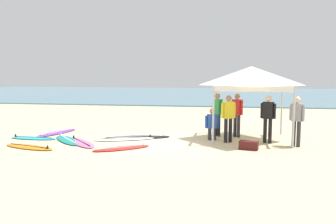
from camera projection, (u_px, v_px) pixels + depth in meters
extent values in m
plane|color=beige|center=(161.00, 142.00, 12.39)|extent=(80.00, 80.00, 0.00)
cube|color=#568499|center=(209.00, 94.00, 43.58)|extent=(80.00, 36.00, 0.10)
cylinder|color=#B7B7BC|center=(213.00, 116.00, 11.73)|extent=(0.07, 0.07, 2.05)
cylinder|color=#B7B7BC|center=(294.00, 118.00, 11.27)|extent=(0.07, 0.07, 2.05)
cylinder|color=#B7B7BC|center=(216.00, 109.00, 14.31)|extent=(0.07, 0.07, 2.05)
cylinder|color=#B7B7BC|center=(282.00, 110.00, 13.85)|extent=(0.07, 0.07, 2.05)
cube|color=white|center=(253.00, 89.00, 11.40)|extent=(2.64, 0.03, 0.18)
cube|color=white|center=(249.00, 87.00, 13.98)|extent=(2.64, 0.03, 0.18)
cube|color=white|center=(215.00, 87.00, 12.92)|extent=(0.03, 2.64, 0.18)
cube|color=white|center=(288.00, 88.00, 12.46)|extent=(0.03, 2.64, 0.18)
pyramid|color=white|center=(251.00, 76.00, 12.64)|extent=(2.76, 2.76, 0.70)
ellipsoid|color=pink|center=(81.00, 142.00, 12.17)|extent=(1.88, 1.98, 0.07)
cube|color=black|center=(81.00, 141.00, 12.17)|extent=(1.26, 1.38, 0.01)
cone|color=black|center=(74.00, 136.00, 12.90)|extent=(0.09, 0.09, 0.12)
ellipsoid|color=white|center=(125.00, 139.00, 12.88)|extent=(2.38, 1.48, 0.07)
cube|color=black|center=(125.00, 138.00, 12.88)|extent=(1.83, 0.81, 0.01)
cone|color=black|center=(150.00, 135.00, 13.08)|extent=(0.09, 0.09, 0.12)
ellipsoid|color=orange|center=(29.00, 147.00, 11.43)|extent=(2.12, 1.10, 0.07)
cube|color=black|center=(29.00, 146.00, 11.43)|extent=(1.68, 0.53, 0.01)
cone|color=black|center=(47.00, 146.00, 11.06)|extent=(0.09, 0.09, 0.12)
ellipsoid|color=purple|center=(57.00, 133.00, 14.27)|extent=(1.13, 2.26, 0.07)
cube|color=white|center=(57.00, 132.00, 14.26)|extent=(0.52, 1.80, 0.01)
cone|color=white|center=(41.00, 134.00, 13.45)|extent=(0.09, 0.09, 0.12)
ellipsoid|color=#19847F|center=(68.00, 140.00, 12.63)|extent=(1.98, 2.09, 0.07)
cube|color=white|center=(68.00, 139.00, 12.63)|extent=(1.34, 1.45, 0.01)
cone|color=white|center=(61.00, 134.00, 13.40)|extent=(0.09, 0.09, 0.12)
ellipsoid|color=#23B2CC|center=(33.00, 138.00, 13.03)|extent=(1.89, 0.57, 0.07)
cube|color=black|center=(33.00, 137.00, 13.03)|extent=(1.59, 0.10, 0.01)
cone|color=black|center=(15.00, 135.00, 13.18)|extent=(0.09, 0.09, 0.12)
ellipsoid|color=red|center=(122.00, 148.00, 11.24)|extent=(1.89, 1.61, 0.07)
cube|color=white|center=(122.00, 147.00, 11.24)|extent=(1.36, 1.04, 0.01)
cone|color=white|center=(144.00, 143.00, 11.60)|extent=(0.09, 0.09, 0.12)
ellipsoid|color=black|center=(138.00, 137.00, 13.23)|extent=(2.60, 1.40, 0.07)
cube|color=white|center=(138.00, 136.00, 13.23)|extent=(2.05, 0.68, 0.01)
cone|color=white|center=(164.00, 134.00, 13.36)|extent=(0.09, 0.09, 0.12)
cylinder|color=black|center=(270.00, 131.00, 12.17)|extent=(0.13, 0.13, 0.88)
cylinder|color=black|center=(265.00, 131.00, 12.27)|extent=(0.13, 0.13, 0.88)
cube|color=black|center=(268.00, 110.00, 12.14)|extent=(0.42, 0.34, 0.60)
sphere|color=beige|center=(269.00, 98.00, 12.10)|extent=(0.21, 0.21, 0.21)
cylinder|color=black|center=(275.00, 111.00, 12.02)|extent=(0.09, 0.09, 0.54)
cylinder|color=black|center=(262.00, 111.00, 12.27)|extent=(0.09, 0.09, 0.54)
cylinder|color=black|center=(226.00, 130.00, 12.31)|extent=(0.13, 0.13, 0.88)
cylinder|color=black|center=(230.00, 130.00, 12.36)|extent=(0.13, 0.13, 0.88)
cube|color=yellow|center=(228.00, 110.00, 12.25)|extent=(0.42, 0.35, 0.60)
sphere|color=#9E7051|center=(229.00, 98.00, 12.21)|extent=(0.21, 0.21, 0.21)
cylinder|color=yellow|center=(223.00, 111.00, 12.20)|extent=(0.09, 0.09, 0.54)
cylinder|color=yellow|center=(234.00, 110.00, 12.31)|extent=(0.09, 0.09, 0.54)
cylinder|color=#2D2D33|center=(235.00, 126.00, 13.48)|extent=(0.13, 0.13, 0.88)
cylinder|color=#2D2D33|center=(239.00, 126.00, 13.34)|extent=(0.13, 0.13, 0.88)
cube|color=red|center=(237.00, 107.00, 13.33)|extent=(0.41, 0.40, 0.60)
sphere|color=#9E7051|center=(237.00, 96.00, 13.28)|extent=(0.21, 0.21, 0.21)
cylinder|color=red|center=(233.00, 107.00, 13.51)|extent=(0.09, 0.09, 0.54)
cylinder|color=red|center=(242.00, 108.00, 13.15)|extent=(0.09, 0.09, 0.54)
cylinder|color=black|center=(216.00, 125.00, 13.69)|extent=(0.13, 0.13, 0.88)
cylinder|color=black|center=(219.00, 125.00, 13.54)|extent=(0.13, 0.13, 0.88)
cube|color=#2D8C47|center=(217.00, 107.00, 13.53)|extent=(0.41, 0.41, 0.60)
sphere|color=#9E7051|center=(218.00, 96.00, 13.49)|extent=(0.21, 0.21, 0.21)
cylinder|color=#2D8C47|center=(213.00, 107.00, 13.72)|extent=(0.09, 0.09, 0.54)
cylinder|color=#2D8C47|center=(222.00, 108.00, 13.35)|extent=(0.09, 0.09, 0.54)
cylinder|color=#2D2D33|center=(299.00, 134.00, 11.54)|extent=(0.13, 0.13, 0.88)
cylinder|color=#2D2D33|center=(294.00, 133.00, 11.68)|extent=(0.13, 0.13, 0.88)
cube|color=gray|center=(297.00, 112.00, 11.53)|extent=(0.42, 0.40, 0.60)
sphere|color=beige|center=(298.00, 100.00, 11.49)|extent=(0.21, 0.21, 0.21)
cylinder|color=gray|center=(303.00, 113.00, 11.36)|extent=(0.09, 0.09, 0.54)
cylinder|color=gray|center=(291.00, 112.00, 11.71)|extent=(0.09, 0.09, 0.54)
cylinder|color=#2D2D33|center=(210.00, 134.00, 12.79)|extent=(0.13, 0.13, 0.45)
cylinder|color=#2D2D33|center=(214.00, 134.00, 12.82)|extent=(0.13, 0.13, 0.45)
cube|color=#2851B2|center=(212.00, 121.00, 12.75)|extent=(0.41, 0.32, 0.52)
sphere|color=#9E7051|center=(212.00, 111.00, 12.71)|extent=(0.21, 0.21, 0.21)
cylinder|color=#2851B2|center=(206.00, 122.00, 12.73)|extent=(0.09, 0.09, 0.47)
cylinder|color=#2851B2|center=(218.00, 122.00, 12.78)|extent=(0.09, 0.09, 0.47)
cube|color=#4C1919|center=(249.00, 145.00, 11.17)|extent=(0.65, 0.44, 0.28)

